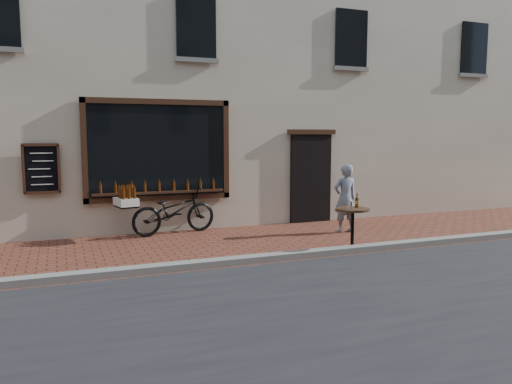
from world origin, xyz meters
name	(u,v)px	position (x,y,z in m)	size (l,w,h in m)	color
ground	(305,260)	(0.00, 0.00, 0.00)	(90.00, 90.00, 0.00)	#5A2C1D
kerb	(300,255)	(0.00, 0.20, 0.06)	(90.00, 0.25, 0.12)	slate
shop_building	(203,35)	(0.00, 6.50, 5.00)	(28.00, 6.20, 10.00)	beige
cargo_bicycle	(172,211)	(-1.67, 3.19, 0.52)	(2.31, 1.05, 1.09)	black
bistro_table	(353,220)	(1.17, 0.35, 0.58)	(0.63, 0.63, 1.09)	black
pedestrian	(345,198)	(2.00, 1.98, 0.77)	(0.56, 0.37, 1.53)	slate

